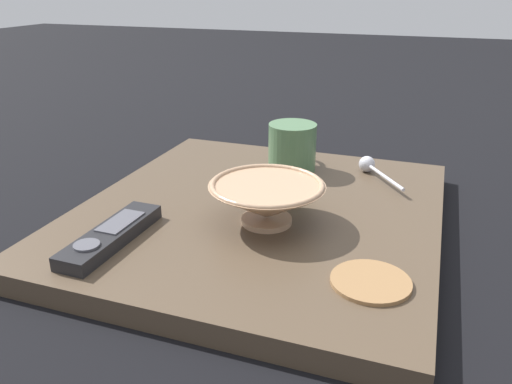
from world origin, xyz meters
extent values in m
plane|color=black|center=(0.00, 0.00, 0.00)|extent=(6.00, 6.00, 0.00)
cube|color=#4C3D2D|center=(0.00, 0.00, 0.02)|extent=(0.58, 0.53, 0.03)
cylinder|color=tan|center=(0.05, 0.03, 0.04)|extent=(0.07, 0.07, 0.01)
cone|color=tan|center=(0.05, 0.03, 0.06)|extent=(0.17, 0.17, 0.05)
torus|color=tan|center=(0.05, 0.03, 0.09)|extent=(0.16, 0.16, 0.01)
cylinder|color=#4C724C|center=(-0.18, 0.00, 0.07)|extent=(0.09, 0.09, 0.09)
torus|color=#4C724C|center=(-0.23, -0.01, 0.08)|extent=(0.05, 0.01, 0.05)
cylinder|color=silver|center=(-0.16, 0.17, 0.05)|extent=(0.10, 0.07, 0.01)
sphere|color=silver|center=(-0.21, 0.13, 0.05)|extent=(0.03, 0.03, 0.03)
cube|color=black|center=(0.17, -0.15, 0.04)|extent=(0.18, 0.05, 0.02)
cylinder|color=#4C4C54|center=(0.22, -0.15, 0.05)|extent=(0.03, 0.03, 0.00)
cube|color=#4C4C54|center=(0.15, -0.15, 0.05)|extent=(0.07, 0.03, 0.00)
cylinder|color=olive|center=(0.16, 0.19, 0.03)|extent=(0.09, 0.09, 0.01)
camera|label=1|loc=(0.68, 0.24, 0.36)|focal=35.78mm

